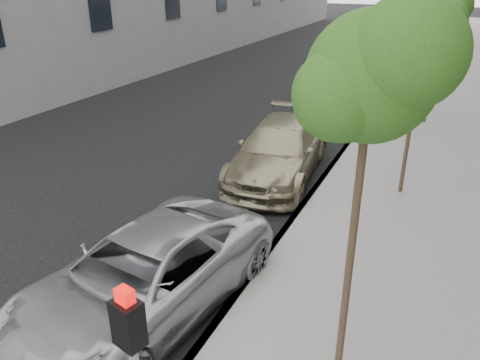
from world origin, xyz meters
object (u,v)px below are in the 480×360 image
Objects in this scene: sedan_blue at (328,89)px; sedan_black at (362,67)px; tree_far at (443,14)px; minivan at (144,276)px; tree_mid at (426,34)px; suv at (280,149)px; tree_near at (374,78)px; sedan_rear at (383,55)px.

sedan_blue is 0.95× the size of sedan_black.
tree_far is 0.91× the size of minivan.
tree_far reaches higher than minivan.
tree_mid is 4.65m from suv.
minivan is 19.14m from sedan_black.
suv is at bearing -86.38° from sedan_black.
suv is (-3.33, 0.01, -3.24)m from tree_mid.
sedan_blue is (-0.62, 7.34, 0.05)m from suv.
suv reaches higher than minivan.
tree_near is 6.51m from tree_mid.
sedan_blue is 1.07× the size of sedan_rear.
sedan_rear is (-3.41, 11.50, -3.28)m from tree_far.
tree_mid is (-0.00, 6.50, -0.29)m from tree_near.
tree_mid is at bearing 90.00° from tree_near.
minivan is at bearing -117.53° from tree_mid.
tree_near is at bearing -68.75° from suv.
tree_far is at bearing -57.54° from sedan_black.
minivan reaches higher than sedan_rear.
tree_near is 0.98× the size of minivan.
tree_far is at bearing -18.55° from sedan_blue.
minivan is 0.99× the size of suv.
tree_near is at bearing -80.55° from sedan_blue.
tree_far reaches higher than tree_mid.
sedan_rear is (0.25, 5.25, -0.18)m from sedan_black.
sedan_blue is 10.67m from sedan_rear.
sedan_black is (-0.33, 19.13, 0.10)m from minivan.
sedan_blue reaches higher than suv.
tree_mid reaches higher than minivan.
minivan is (-3.33, 0.12, -3.58)m from tree_near.
tree_mid is at bearing -68.21° from sedan_blue.
sedan_black reaches higher than minivan.
suv is 1.18× the size of sedan_rear.
tree_near is 14.81m from sedan_blue.
tree_far is at bearing 83.57° from minivan.
minivan is at bearing -86.87° from sedan_black.
suv is 17.99m from sedan_rear.
minivan is at bearing -93.88° from sedan_blue.
tree_near is 1.07× the size of sedan_blue.
tree_far is 0.90× the size of suv.
tree_near is 1.08× the size of tree_mid.
sedan_blue is (-3.95, 0.84, -3.11)m from tree_far.
tree_mid is at bearing -5.96° from suv.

